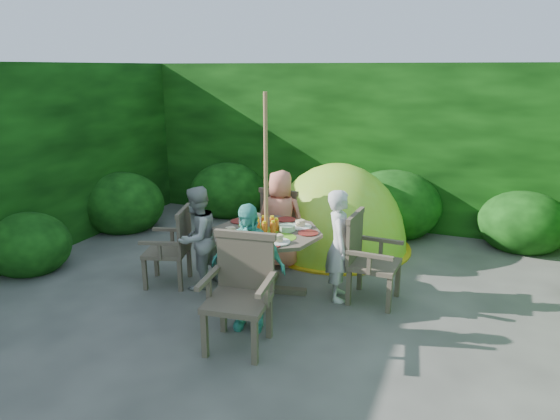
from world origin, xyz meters
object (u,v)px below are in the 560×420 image
at_px(parasol_pole, 266,197).
at_px(garden_chair_right, 368,257).
at_px(child_front, 248,267).
at_px(garden_chair_front, 240,290).
at_px(child_right, 340,245).
at_px(child_back, 280,219).
at_px(garden_chair_back, 283,222).
at_px(patio_table, 267,241).
at_px(child_left, 197,238).
at_px(dome_tent, 336,247).
at_px(garden_chair_left, 173,246).

distance_m(parasol_pole, garden_chair_right, 1.26).
distance_m(parasol_pole, child_front, 0.93).
distance_m(garden_chair_right, garden_chair_front, 1.56).
relative_size(parasol_pole, child_right, 1.81).
bearing_deg(child_back, garden_chair_back, -84.00).
relative_size(patio_table, garden_chair_front, 1.48).
bearing_deg(child_right, child_left, 83.14).
bearing_deg(garden_chair_front, child_back, 93.47).
bearing_deg(dome_tent, child_left, -124.81).
height_order(patio_table, garden_chair_front, garden_chair_front).
xyz_separation_m(parasol_pole, child_left, (-0.79, -0.15, -0.51)).
bearing_deg(patio_table, garden_chair_left, -169.54).
bearing_deg(child_back, child_front, 92.30).
relative_size(child_right, child_left, 1.04).
distance_m(child_back, dome_tent, 1.19).
relative_size(child_left, dome_tent, 0.50).
bearing_deg(garden_chair_back, child_left, 68.56).
xyz_separation_m(garden_chair_right, child_back, (-1.23, 0.56, 0.12)).
relative_size(patio_table, garden_chair_right, 1.57).
xyz_separation_m(garden_chair_back, dome_tent, (0.55, 0.61, -0.49)).
xyz_separation_m(child_right, child_front, (-0.63, -0.94, 0.01)).
bearing_deg(child_right, garden_chair_front, 137.12).
bearing_deg(dome_tent, parasol_pole, -104.57).
relative_size(child_back, child_front, 0.99).
bearing_deg(garden_chair_right, dome_tent, 29.83).
xyz_separation_m(garden_chair_front, child_front, (-0.06, 0.29, 0.10)).
distance_m(garden_chair_back, child_back, 0.33).
relative_size(garden_chair_right, child_right, 0.76).
relative_size(garden_chair_back, child_front, 0.73).
relative_size(child_front, dome_tent, 0.53).
relative_size(garden_chair_front, child_back, 0.79).
relative_size(garden_chair_right, child_back, 0.75).
bearing_deg(patio_table, parasol_pole, -156.34).
bearing_deg(garden_chair_front, dome_tent, 80.07).
bearing_deg(garden_chair_front, garden_chair_back, 93.96).
bearing_deg(garden_chair_right, patio_table, 104.42).
distance_m(patio_table, dome_tent, 1.82).
relative_size(patio_table, dome_tent, 0.61).
xyz_separation_m(patio_table, child_right, (0.78, 0.15, 0.00)).
xyz_separation_m(garden_chair_left, garden_chair_back, (0.86, 1.28, 0.02)).
height_order(garden_chair_right, child_left, child_left).
bearing_deg(garden_chair_back, garden_chair_left, 59.13).
distance_m(child_right, child_back, 1.13).
bearing_deg(child_left, child_right, 107.61).
distance_m(garden_chair_left, garden_chair_front, 1.56).
bearing_deg(patio_table, garden_chair_right, 11.81).
relative_size(garden_chair_front, child_left, 0.83).
height_order(patio_table, garden_chair_left, garden_chair_left).
relative_size(garden_chair_front, child_front, 0.78).
distance_m(garden_chair_front, child_left, 1.36).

